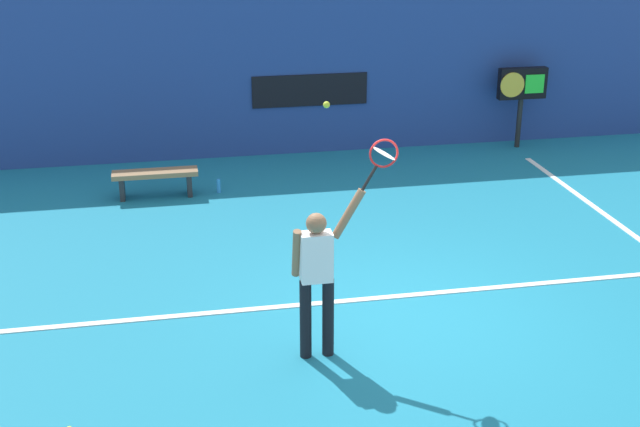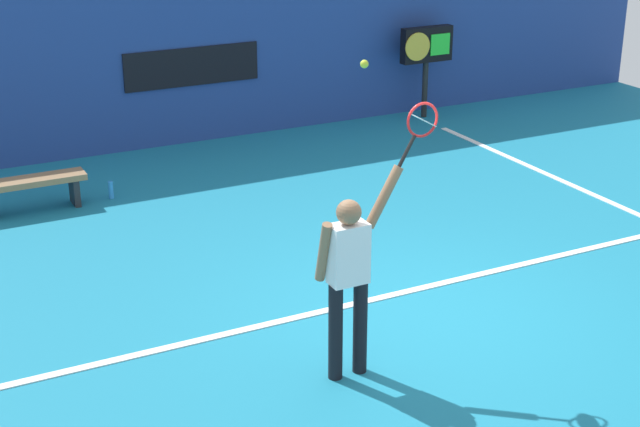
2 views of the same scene
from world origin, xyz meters
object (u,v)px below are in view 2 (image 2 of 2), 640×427
object	(u,v)px
tennis_racket	(421,123)
tennis_ball	(364,64)
water_bottle	(111,190)
scoreboard_clock	(426,48)
court_bench	(31,186)
tennis_player	(349,273)

from	to	relation	value
tennis_racket	tennis_ball	distance (m)	0.84
tennis_ball	water_bottle	bearing A→B (deg)	97.60
scoreboard_clock	court_bench	xyz separation A→B (m)	(-7.05, -1.54, -0.87)
scoreboard_clock	tennis_player	bearing A→B (deg)	-127.32
tennis_racket	scoreboard_clock	size ratio (longest dim) A/B	0.39
court_bench	scoreboard_clock	bearing A→B (deg)	12.33
scoreboard_clock	court_bench	bearing A→B (deg)	-167.67
tennis_racket	tennis_ball	bearing A→B (deg)	-174.46
tennis_racket	court_bench	distance (m)	6.29
tennis_ball	scoreboard_clock	bearing A→B (deg)	53.36
tennis_player	tennis_racket	xyz separation A→B (m)	(0.68, -0.00, 1.26)
tennis_player	tennis_racket	world-z (taller)	tennis_racket
tennis_player	water_bottle	world-z (taller)	tennis_player
tennis_player	tennis_ball	size ratio (longest dim) A/B	28.47
tennis_ball	scoreboard_clock	distance (m)	8.99
water_bottle	tennis_player	bearing A→B (deg)	-83.18
tennis_ball	tennis_player	bearing A→B (deg)	143.72
tennis_player	tennis_racket	distance (m)	1.43
tennis_racket	court_bench	bearing A→B (deg)	113.37
court_bench	water_bottle	distance (m)	1.06
tennis_ball	water_bottle	xyz separation A→B (m)	(-0.74, 5.55, -2.74)
water_bottle	tennis_racket	bearing A→B (deg)	-76.31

